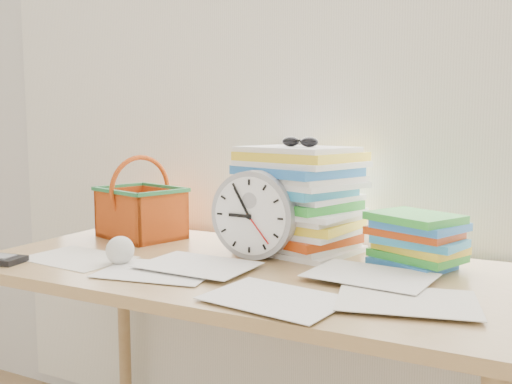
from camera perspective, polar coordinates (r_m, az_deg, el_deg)
The scene contains 9 objects.
curtain at distance 1.81m, azimuth 4.15°, elevation 12.62°, with size 2.40×0.01×2.50m, color white.
desk at distance 1.53m, azimuth -1.73°, elevation -9.98°, with size 1.40×0.70×0.75m.
paper_stack at distance 1.65m, azimuth 4.34°, elevation -0.72°, with size 0.34×0.28×0.30m, color white, non-canonical shape.
clock at distance 1.55m, azimuth -0.21°, elevation -2.29°, with size 0.24×0.24×0.05m, color #9D9EA2.
sunglasses at distance 1.60m, azimuth 4.41°, elevation 5.03°, with size 0.13×0.11×0.03m, color black, non-canonical shape.
book_stack at distance 1.53m, azimuth 15.61°, elevation -4.65°, with size 0.24×0.19×0.14m, color white, non-canonical shape.
basket at distance 1.87m, azimuth -11.44°, elevation -0.57°, with size 0.26×0.20×0.26m, color #CF5114, non-canonical shape.
crumpled_ball at distance 1.55m, azimuth -13.45°, elevation -5.67°, with size 0.08×0.08×0.08m, color white.
scattered_papers at distance 1.51m, azimuth -1.74°, elevation -7.04°, with size 1.26×0.42×0.02m, color white, non-canonical shape.
Camera 1 is at (0.71, 0.32, 1.12)m, focal length 40.00 mm.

